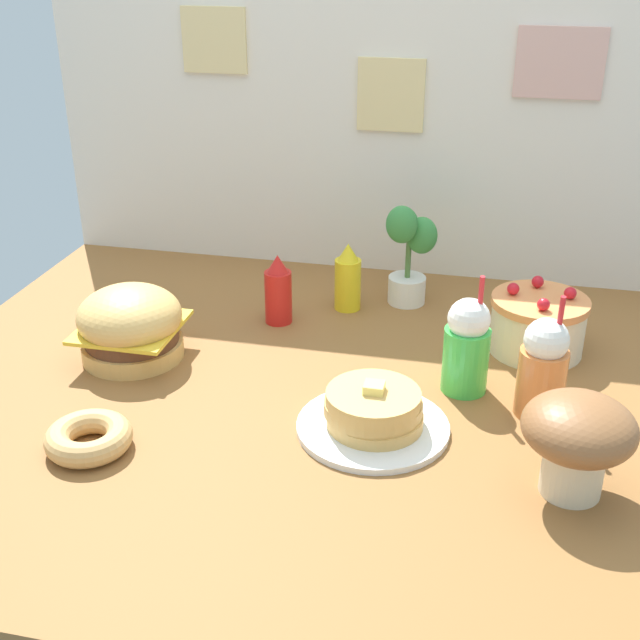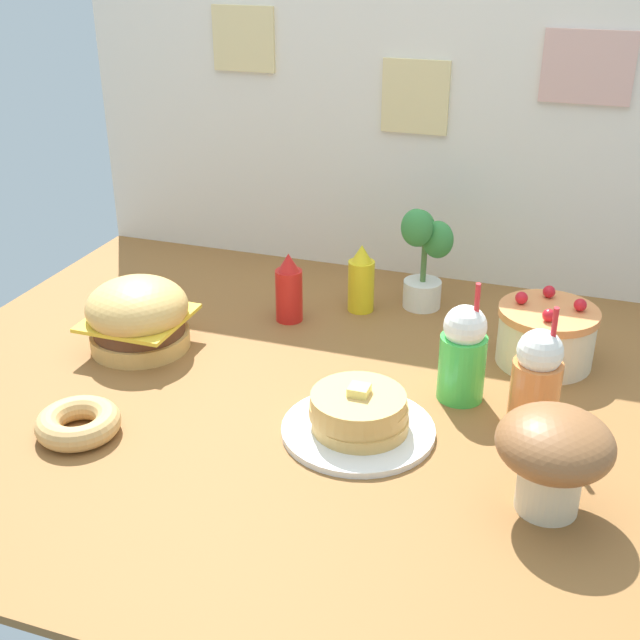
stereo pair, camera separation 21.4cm
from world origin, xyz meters
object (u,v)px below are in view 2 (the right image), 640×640
cream_soda_cup (463,353)px  mushroom_stool (554,452)px  orange_float_cup (536,380)px  ketchup_bottle (289,290)px  mustard_bottle (361,280)px  burger (138,316)px  layer_cake (546,335)px  potted_plant (424,254)px  donut_pink_glaze (78,422)px  pancake_stack (359,416)px

cream_soda_cup → mushroom_stool: (0.24, -0.37, 0.01)m
orange_float_cup → ketchup_bottle: bearing=154.8°
mustard_bottle → cream_soda_cup: cream_soda_cup is taller
orange_float_cup → mushroom_stool: orange_float_cup is taller
orange_float_cup → mustard_bottle: bearing=139.2°
burger → mushroom_stool: mushroom_stool is taller
layer_cake → potted_plant: 0.47m
donut_pink_glaze → pancake_stack: bearing=19.6°
mustard_bottle → burger: bearing=-139.6°
ketchup_bottle → orange_float_cup: 0.82m
potted_plant → mushroom_stool: 0.98m
mustard_bottle → mushroom_stool: mushroom_stool is taller
cream_soda_cup → orange_float_cup: 0.20m
layer_cake → ketchup_bottle: (-0.74, 0.02, 0.02)m
pancake_stack → layer_cake: bearing=52.7°
layer_cake → orange_float_cup: orange_float_cup is taller
layer_cake → ketchup_bottle: 0.74m
mustard_bottle → mushroom_stool: 1.01m
donut_pink_glaze → cream_soda_cup: bearing=29.3°
ketchup_bottle → donut_pink_glaze: ketchup_bottle is taller
ketchup_bottle → donut_pink_glaze: size_ratio=1.08×
burger → potted_plant: bearing=37.4°
layer_cake → ketchup_bottle: size_ratio=1.25×
mustard_bottle → donut_pink_glaze: size_ratio=1.08×
layer_cake → cream_soda_cup: size_ratio=0.83×
layer_cake → donut_pink_glaze: size_ratio=1.34×
burger → potted_plant: 0.86m
pancake_stack → potted_plant: 0.75m
ketchup_bottle → potted_plant: 0.42m
pancake_stack → potted_plant: bearing=91.4°
donut_pink_glaze → potted_plant: 1.13m
pancake_stack → layer_cake: (0.37, 0.49, 0.04)m
burger → cream_soda_cup: (0.89, 0.02, 0.03)m
mushroom_stool → ketchup_bottle: bearing=141.2°
cream_soda_cup → ketchup_bottle: bearing=153.8°
orange_float_cup → donut_pink_glaze: (-0.99, -0.38, -0.09)m
burger → mushroom_stool: (1.14, -0.35, 0.04)m
donut_pink_glaze → potted_plant: potted_plant is taller
burger → potted_plant: (0.68, 0.52, 0.08)m
orange_float_cup → donut_pink_glaze: size_ratio=1.61×
burger → mushroom_stool: 1.19m
mustard_bottle → potted_plant: (0.17, 0.09, 0.07)m
layer_cake → ketchup_bottle: bearing=178.3°
potted_plant → cream_soda_cup: bearing=-67.0°
orange_float_cup → layer_cake: bearing=90.6°
ketchup_bottle → potted_plant: potted_plant is taller
layer_cake → potted_plant: bearing=148.1°
burger → orange_float_cup: (1.08, -0.05, 0.03)m
ketchup_bottle → cream_soda_cup: 0.63m
burger → layer_cake: 1.11m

